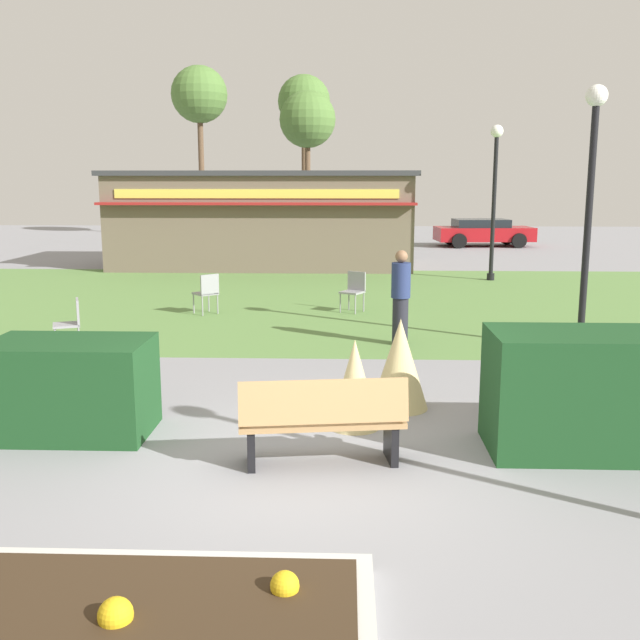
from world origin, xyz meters
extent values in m
plane|color=gray|center=(0.00, 0.00, 0.00)|extent=(80.00, 80.00, 0.00)
cube|color=#5B8442|center=(0.00, 10.60, 0.00)|extent=(36.00, 12.00, 0.01)
cube|color=#382819|center=(-1.39, -3.07, 0.14)|extent=(3.84, 1.82, 0.04)
sphere|color=gold|center=(-1.00, -2.96, 0.19)|extent=(0.23, 0.23, 0.23)
sphere|color=gold|center=(0.04, -2.58, 0.19)|extent=(0.20, 0.20, 0.20)
cube|color=tan|center=(0.20, 0.10, 0.45)|extent=(1.75, 0.71, 0.06)
cube|color=tan|center=(0.23, -0.12, 0.73)|extent=(1.70, 0.36, 0.44)
cube|color=black|center=(-0.52, 0.00, 0.23)|extent=(0.14, 0.45, 0.45)
cube|color=black|center=(0.92, 0.20, 0.23)|extent=(0.14, 0.45, 0.45)
cube|color=tan|center=(-0.60, -0.01, 0.57)|extent=(0.12, 0.44, 0.06)
cube|color=tan|center=(1.00, 0.21, 0.57)|extent=(0.12, 0.44, 0.06)
cube|color=#19421E|center=(-2.72, 0.89, 0.55)|extent=(1.81, 1.10, 1.10)
cube|color=#19421E|center=(3.36, 0.56, 0.66)|extent=(2.73, 1.10, 1.31)
cone|color=#D1BC7F|center=(0.55, 1.23, 0.53)|extent=(0.60, 0.60, 1.07)
cone|color=#D1BC7F|center=(1.13, 2.01, 0.59)|extent=(0.74, 0.74, 1.17)
cylinder|color=black|center=(4.51, 5.49, 0.10)|extent=(0.22, 0.22, 0.20)
cylinder|color=black|center=(4.51, 5.49, 2.05)|extent=(0.12, 0.12, 4.09)
sphere|color=white|center=(4.51, 5.49, 4.25)|extent=(0.36, 0.36, 0.36)
cylinder|color=black|center=(4.67, 14.42, 0.10)|extent=(0.22, 0.22, 0.20)
cylinder|color=black|center=(4.67, 14.42, 2.05)|extent=(0.12, 0.12, 4.09)
sphere|color=white|center=(4.67, 14.42, 4.25)|extent=(0.36, 0.36, 0.36)
cube|color=#6B5B4C|center=(-2.38, 17.73, 1.51)|extent=(9.80, 3.99, 3.02)
cube|color=#333338|center=(-2.38, 17.73, 3.10)|extent=(10.10, 4.29, 0.16)
cube|color=maroon|center=(-2.38, 15.55, 2.17)|extent=(9.90, 0.36, 0.08)
cube|color=#D8CC4C|center=(-2.38, 15.71, 2.48)|extent=(8.82, 0.04, 0.28)
cube|color=gray|center=(-4.36, 5.05, 0.45)|extent=(0.57, 0.57, 0.04)
cube|color=gray|center=(-4.18, 5.12, 0.67)|extent=(0.20, 0.42, 0.44)
cylinder|color=gray|center=(-4.61, 5.16, 0.23)|extent=(0.03, 0.03, 0.45)
cylinder|color=gray|center=(-4.47, 4.80, 0.23)|extent=(0.03, 0.03, 0.45)
cylinder|color=gray|center=(-4.26, 5.30, 0.23)|extent=(0.03, 0.03, 0.45)
cylinder|color=gray|center=(-4.12, 4.94, 0.23)|extent=(0.03, 0.03, 0.45)
cube|color=gray|center=(0.57, 8.95, 0.45)|extent=(0.60, 0.60, 0.04)
cube|color=gray|center=(0.67, 9.13, 0.67)|extent=(0.40, 0.25, 0.44)
cylinder|color=gray|center=(0.31, 8.88, 0.23)|extent=(0.03, 0.03, 0.45)
cylinder|color=gray|center=(0.64, 8.70, 0.23)|extent=(0.03, 0.03, 0.45)
cylinder|color=gray|center=(0.50, 9.21, 0.23)|extent=(0.03, 0.03, 0.45)
cylinder|color=gray|center=(0.83, 9.02, 0.23)|extent=(0.03, 0.03, 0.45)
cube|color=gray|center=(-2.65, 8.65, 0.45)|extent=(0.62, 0.62, 0.04)
cube|color=gray|center=(-2.52, 8.50, 0.67)|extent=(0.36, 0.32, 0.44)
cylinder|color=gray|center=(-2.63, 8.92, 0.23)|extent=(0.03, 0.03, 0.45)
cylinder|color=gray|center=(-2.92, 8.67, 0.23)|extent=(0.03, 0.03, 0.45)
cylinder|color=gray|center=(-2.38, 8.63, 0.23)|extent=(0.03, 0.03, 0.45)
cylinder|color=gray|center=(-2.67, 8.38, 0.23)|extent=(0.03, 0.03, 0.45)
cylinder|color=#23232D|center=(1.40, 5.72, 0.42)|extent=(0.28, 0.28, 0.85)
cylinder|color=navy|center=(1.40, 5.72, 1.16)|extent=(0.34, 0.34, 0.62)
sphere|color=#8C6647|center=(1.40, 5.72, 1.58)|extent=(0.22, 0.22, 0.22)
cube|color=navy|center=(-4.50, 25.67, 0.55)|extent=(4.24, 1.89, 0.60)
cube|color=black|center=(-4.65, 25.67, 0.98)|extent=(2.34, 1.63, 0.44)
cylinder|color=black|center=(-3.22, 26.62, 0.32)|extent=(0.64, 0.23, 0.64)
cylinder|color=black|center=(-3.18, 24.78, 0.32)|extent=(0.64, 0.23, 0.64)
cylinder|color=black|center=(-5.82, 26.56, 0.32)|extent=(0.64, 0.23, 0.64)
cylinder|color=black|center=(-5.78, 24.72, 0.32)|extent=(0.64, 0.23, 0.64)
cube|color=#2D6638|center=(0.64, 25.67, 0.55)|extent=(4.22, 1.84, 0.60)
cube|color=black|center=(0.49, 25.67, 0.98)|extent=(2.33, 1.61, 0.44)
cylinder|color=black|center=(1.96, 26.58, 0.32)|extent=(0.64, 0.23, 0.64)
cylinder|color=black|center=(1.94, 24.74, 0.32)|extent=(0.64, 0.23, 0.64)
cylinder|color=black|center=(-0.65, 26.60, 0.32)|extent=(0.64, 0.23, 0.64)
cylinder|color=black|center=(-0.67, 24.76, 0.32)|extent=(0.64, 0.23, 0.64)
cube|color=maroon|center=(6.49, 25.67, 0.55)|extent=(4.33, 2.12, 0.60)
cube|color=black|center=(6.34, 25.66, 0.98)|extent=(2.42, 1.76, 0.44)
cylinder|color=black|center=(7.72, 26.69, 0.32)|extent=(0.65, 0.27, 0.64)
cylinder|color=black|center=(7.86, 24.85, 0.32)|extent=(0.65, 0.27, 0.64)
cylinder|color=black|center=(5.12, 26.49, 0.32)|extent=(0.65, 0.27, 0.64)
cylinder|color=black|center=(5.27, 24.65, 0.32)|extent=(0.65, 0.27, 0.64)
cylinder|color=brown|center=(-1.56, 30.43, 2.38)|extent=(0.28, 0.28, 4.75)
sphere|color=#4C7233|center=(-1.56, 30.43, 5.85)|extent=(2.80, 2.80, 2.80)
cylinder|color=brown|center=(-6.95, 30.50, 2.99)|extent=(0.28, 0.28, 5.98)
sphere|color=#4C7233|center=(-6.95, 30.50, 7.08)|extent=(2.80, 2.80, 2.80)
cylinder|color=brown|center=(-1.91, 33.48, 2.96)|extent=(0.28, 0.28, 5.92)
sphere|color=#4C7233|center=(-1.91, 33.48, 7.02)|extent=(2.80, 2.80, 2.80)
camera|label=1|loc=(0.45, -7.11, 2.90)|focal=41.16mm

